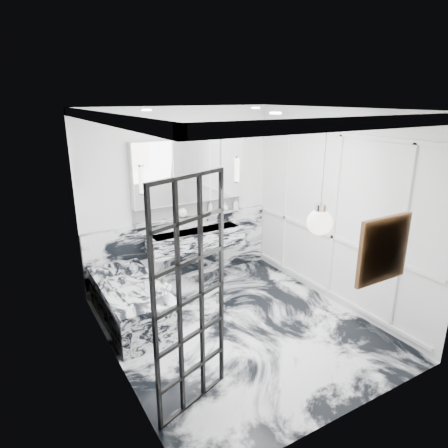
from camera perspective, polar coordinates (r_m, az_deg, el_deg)
floor at (r=5.50m, az=2.26°, el=-14.55°), size 3.60×3.60×0.00m
ceiling at (r=4.64m, az=2.70°, el=16.05°), size 3.60×3.60×0.00m
wall_back at (r=6.42m, az=-6.29°, el=3.83°), size 3.60×0.00×3.60m
wall_front at (r=3.63m, az=18.20°, el=-8.35°), size 3.60×0.00×3.60m
wall_left at (r=4.29m, az=-15.88°, el=-3.99°), size 0.00×3.60×3.60m
wall_right at (r=5.88m, az=15.70°, el=1.95°), size 0.00×3.60×3.60m
marble_clad_back at (r=6.66m, az=-5.94°, el=-3.53°), size 3.18×0.05×1.05m
marble_clad_left at (r=4.31m, az=-15.62°, el=-4.69°), size 0.02×3.56×2.68m
panel_molding at (r=5.89m, az=15.49°, el=0.99°), size 0.03×3.40×2.30m
soap_bottle_a at (r=6.60m, az=-1.98°, el=2.46°), size 0.08×0.08×0.20m
soap_bottle_b at (r=6.85m, az=1.68°, el=2.94°), size 0.11×0.11×0.18m
soap_bottle_c at (r=6.74m, az=0.11°, el=2.53°), size 0.13×0.13×0.14m
face_pot at (r=6.39m, az=-5.99°, el=1.61°), size 0.16×0.16×0.16m
amber_bottle at (r=6.64m, az=-1.55°, el=2.10°), size 0.04×0.04×0.10m
flower_vase at (r=4.96m, az=-8.22°, el=-10.41°), size 0.08×0.08×0.12m
crittall_door at (r=3.76m, az=-4.77°, el=-10.71°), size 0.84×0.34×2.30m
artwork at (r=3.83m, az=21.83°, el=-3.42°), size 0.51×0.05×0.51m
pendant_light at (r=3.72m, az=13.50°, el=0.23°), size 0.23×0.23×0.23m
trough_sink at (r=6.46m, az=-3.98°, el=-2.22°), size 1.60×0.45×0.30m
ledge at (r=6.49m, az=-4.69°, el=1.03°), size 1.90×0.14×0.04m
subway_tile at (r=6.51m, az=-4.96°, el=2.31°), size 1.90×0.03×0.23m
mirror_cabinet at (r=6.32m, az=-4.88°, el=7.56°), size 1.90×0.16×1.00m
sconce_left at (r=5.94m, az=-11.65°, el=6.20°), size 0.07×0.07×0.40m
sconce_right at (r=6.64m, az=1.93°, el=7.76°), size 0.07×0.07×0.40m
bathtub at (r=5.65m, az=-13.10°, el=-10.87°), size 0.75×1.65×0.55m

